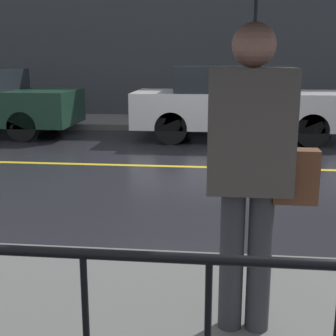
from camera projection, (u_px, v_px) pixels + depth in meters
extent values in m
plane|color=black|center=(191.00, 167.00, 7.53)|extent=(80.00, 80.00, 0.00)
cube|color=#60605E|center=(202.00, 123.00, 12.14)|extent=(28.00, 2.17, 0.14)
cube|color=gold|center=(191.00, 167.00, 7.52)|extent=(25.20, 0.12, 0.01)
cube|color=#383D42|center=(206.00, 25.00, 12.76)|extent=(28.00, 0.30, 5.19)
cylinder|color=black|center=(83.00, 254.00, 1.53)|extent=(12.00, 0.04, 0.04)
cylinder|color=#333338|center=(231.00, 260.00, 2.71)|extent=(0.14, 0.14, 0.85)
cylinder|color=#333338|center=(259.00, 262.00, 2.70)|extent=(0.14, 0.14, 0.85)
cube|color=#47423D|center=(251.00, 131.00, 2.53)|extent=(0.46, 0.28, 0.67)
sphere|color=#986958|center=(254.00, 45.00, 2.43)|extent=(0.23, 0.23, 0.23)
cylinder|color=#262628|center=(254.00, 60.00, 2.44)|extent=(0.02, 0.02, 0.75)
cube|color=brown|center=(295.00, 176.00, 2.56)|extent=(0.24, 0.12, 0.30)
cylinder|color=black|center=(48.00, 118.00, 11.22)|extent=(0.63, 0.22, 0.63)
cylinder|color=black|center=(23.00, 126.00, 9.78)|extent=(0.63, 0.22, 0.63)
cube|color=silver|center=(239.00, 109.00, 9.94)|extent=(4.46, 1.70, 0.74)
cube|color=#1E2328|center=(232.00, 79.00, 9.82)|extent=(2.32, 1.57, 0.53)
cylinder|color=black|center=(299.00, 121.00, 10.59)|extent=(0.66, 0.22, 0.66)
cylinder|color=black|center=(311.00, 130.00, 9.15)|extent=(0.66, 0.22, 0.66)
cylinder|color=black|center=(178.00, 119.00, 10.88)|extent=(0.66, 0.22, 0.66)
cylinder|color=black|center=(171.00, 128.00, 9.45)|extent=(0.66, 0.22, 0.66)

